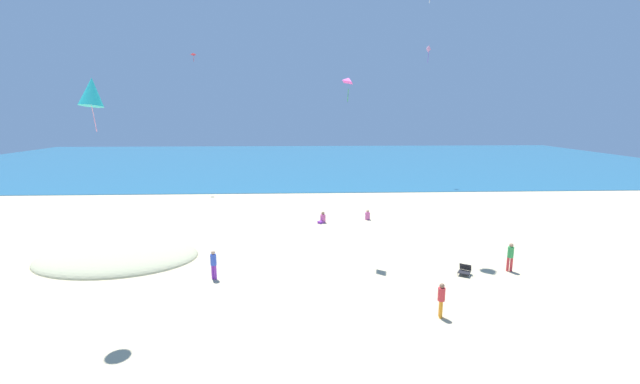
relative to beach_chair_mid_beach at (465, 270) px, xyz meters
name	(u,v)px	position (x,y,z in m)	size (l,w,h in m)	color
ground_plane	(317,235)	(-7.08, 6.99, -0.24)	(120.00, 120.00, 0.00)	#C6B58C
ocean_water	(308,160)	(-7.08, 51.22, -0.22)	(120.00, 60.00, 0.05)	#236084
dune_mound	(118,258)	(-18.29, 3.09, -0.24)	(8.69, 6.08, 1.43)	#BAB78B
beach_chair_mid_beach	(465,270)	(0.00, 0.00, 0.00)	(0.81, 0.83, 0.52)	black
person_0	(323,219)	(-6.58, 10.03, 0.06)	(0.70, 0.72, 0.83)	#D8599E
person_1	(368,216)	(-3.13, 10.82, 0.04)	(0.40, 0.63, 0.77)	#D8599E
person_2	(441,298)	(-2.64, -4.15, 0.57)	(0.32, 0.32, 1.42)	orange
person_3	(510,255)	(2.45, 0.36, 0.61)	(0.35, 0.35, 1.48)	red
person_4	(214,263)	(-12.33, -0.01, 0.59)	(0.39, 0.39, 1.45)	purple
kite_magenta	(349,80)	(-5.52, 3.44, 9.38)	(0.73, 0.83, 1.32)	#DB3DA8
kite_teal	(91,92)	(-15.41, -3.66, 8.38)	(1.13, 1.20, 1.95)	#1EADAD
kite_red	(194,54)	(-18.84, 24.14, 13.50)	(0.49, 0.40, 0.89)	red
kite_pink	(429,50)	(5.85, 26.98, 14.50)	(0.65, 0.42, 1.80)	pink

